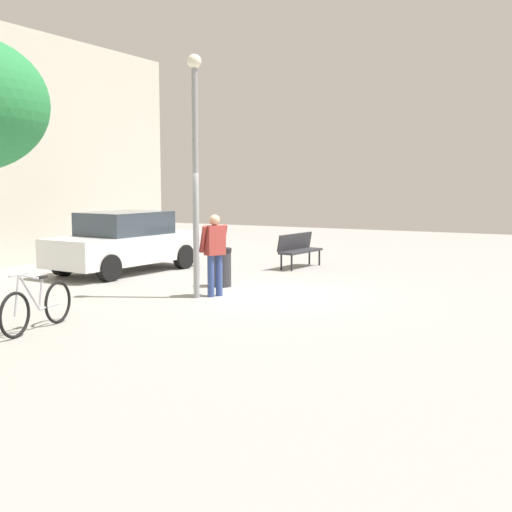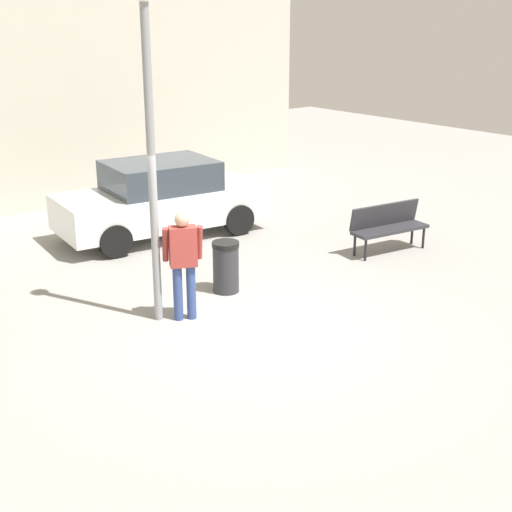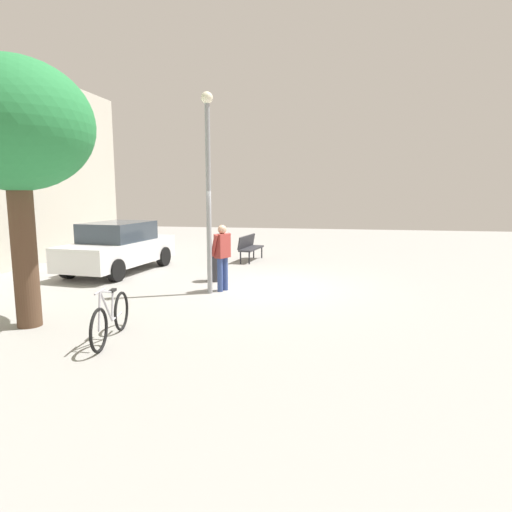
% 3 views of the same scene
% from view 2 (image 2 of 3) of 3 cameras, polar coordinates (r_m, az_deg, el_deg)
% --- Properties ---
extents(ground_plane, '(36.00, 36.00, 0.00)m').
position_cam_2_polar(ground_plane, '(10.55, 0.04, -5.83)').
color(ground_plane, gray).
extents(lamppost, '(0.28, 0.28, 4.79)m').
position_cam_2_polar(lamppost, '(10.18, -8.41, 9.87)').
color(lamppost, gray).
rests_on(lamppost, ground_plane).
extents(person_by_lamppost, '(0.63, 0.47, 1.67)m').
position_cam_2_polar(person_by_lamppost, '(10.60, -5.78, -0.18)').
color(person_by_lamppost, '#334784').
rests_on(person_by_lamppost, ground_plane).
extents(park_bench, '(1.65, 0.70, 0.92)m').
position_cam_2_polar(park_bench, '(13.97, 10.42, 2.54)').
color(park_bench, '#2D2D33').
rests_on(park_bench, ground_plane).
extents(parked_car_white, '(4.37, 2.21, 1.55)m').
position_cam_2_polar(parked_car_white, '(14.79, -7.53, 4.53)').
color(parked_car_white, silver).
rests_on(parked_car_white, ground_plane).
extents(trash_bin, '(0.45, 0.45, 0.86)m').
position_cam_2_polar(trash_bin, '(11.78, -2.41, -0.85)').
color(trash_bin, '#2D2D33').
rests_on(trash_bin, ground_plane).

